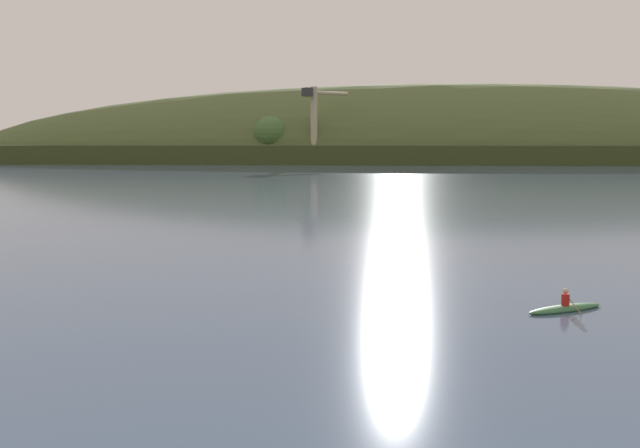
{
  "coord_description": "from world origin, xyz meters",
  "views": [
    {
      "loc": [
        -2.42,
        -5.99,
        6.9
      ],
      "look_at": [
        -6.56,
        34.39,
        1.85
      ],
      "focal_mm": 38.19,
      "sensor_mm": 36.0,
      "label": 1
    }
  ],
  "objects": [
    {
      "name": "far_shoreline_hill",
      "position": [
        13.03,
        230.14,
        0.28
      ],
      "size": [
        433.41,
        109.51,
        51.48
      ],
      "rotation": [
        0.0,
        0.0,
        0.04
      ],
      "color": "#35401E",
      "rests_on": "ground"
    },
    {
      "name": "dockside_crane",
      "position": [
        -24.41,
        194.17,
        10.95
      ],
      "size": [
        12.98,
        11.62,
        22.18
      ],
      "rotation": [
        0.0,
        0.0,
        0.71
      ],
      "color": "#4C4C51",
      "rests_on": "ground"
    },
    {
      "name": "canoe_with_paddler",
      "position": [
        4.75,
        21.87,
        0.1
      ],
      "size": [
        3.57,
        2.48,
        1.02
      ],
      "rotation": [
        0.0,
        0.0,
        0.52
      ],
      "color": "#33663D",
      "rests_on": "ground"
    }
  ]
}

